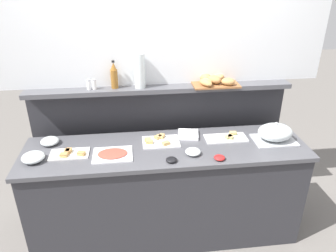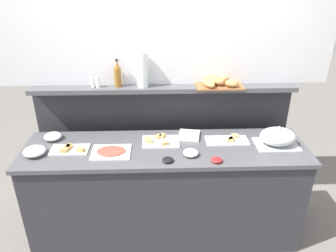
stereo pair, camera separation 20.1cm
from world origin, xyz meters
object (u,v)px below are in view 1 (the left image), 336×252
(sandwich_platter_side, at_px, (70,154))
(vinegar_bottle_amber, at_px, (114,76))
(cold_cuts_platter, at_px, (113,154))
(condiment_bowl_dark, at_px, (171,160))
(salt_shaker, at_px, (89,85))
(bread_basket, at_px, (214,81))
(glass_bowl_large, at_px, (193,152))
(pepper_shaker, at_px, (94,84))
(glass_bowl_small, at_px, (50,141))
(glass_bowl_medium, at_px, (33,158))
(sandwich_platter_rear, at_px, (227,138))
(condiment_bowl_cream, at_px, (219,158))
(napkin_stack, at_px, (188,134))
(serving_cloche, at_px, (275,133))
(sandwich_platter_front, at_px, (160,141))
(water_carafe, at_px, (140,71))

(sandwich_platter_side, relative_size, vinegar_bottle_amber, 1.25)
(cold_cuts_platter, bearing_deg, condiment_bowl_dark, -18.00)
(salt_shaker, relative_size, bread_basket, 0.22)
(glass_bowl_large, height_order, pepper_shaker, pepper_shaker)
(sandwich_platter_side, xyz_separation_m, glass_bowl_small, (-0.18, 0.19, 0.02))
(glass_bowl_medium, relative_size, salt_shaker, 1.93)
(sandwich_platter_side, relative_size, glass_bowl_large, 2.49)
(sandwich_platter_rear, bearing_deg, glass_bowl_medium, -173.72)
(glass_bowl_small, distance_m, condiment_bowl_cream, 1.36)
(sandwich_platter_side, relative_size, napkin_stack, 1.73)
(serving_cloche, xyz_separation_m, bread_basket, (-0.44, 0.40, 0.33))
(condiment_bowl_dark, bearing_deg, serving_cloche, 13.37)
(cold_cuts_platter, xyz_separation_m, glass_bowl_small, (-0.51, 0.23, 0.02))
(bread_basket, bearing_deg, condiment_bowl_cream, -97.86)
(sandwich_platter_front, xyz_separation_m, salt_shaker, (-0.56, 0.31, 0.40))
(water_carafe, bearing_deg, napkin_stack, -31.00)
(vinegar_bottle_amber, bearing_deg, cold_cuts_platter, -93.82)
(sandwich_platter_rear, xyz_separation_m, glass_bowl_large, (-0.33, -0.22, 0.01))
(sandwich_platter_rear, bearing_deg, sandwich_platter_front, 179.57)
(salt_shaker, bearing_deg, condiment_bowl_dark, -44.88)
(glass_bowl_medium, bearing_deg, sandwich_platter_side, 13.21)
(salt_shaker, bearing_deg, condiment_bowl_cream, -32.74)
(glass_bowl_medium, relative_size, napkin_stack, 0.99)
(sandwich_platter_side, xyz_separation_m, sandwich_platter_rear, (1.27, 0.11, -0.00))
(sandwich_platter_front, height_order, serving_cloche, serving_cloche)
(sandwich_platter_front, height_order, glass_bowl_small, glass_bowl_small)
(sandwich_platter_front, height_order, glass_bowl_medium, glass_bowl_medium)
(condiment_bowl_dark, distance_m, water_carafe, 0.81)
(salt_shaker, xyz_separation_m, pepper_shaker, (0.04, 0.00, 0.00))
(bread_basket, bearing_deg, pepper_shaker, 179.72)
(sandwich_platter_front, relative_size, cold_cuts_platter, 1.00)
(napkin_stack, relative_size, vinegar_bottle_amber, 0.72)
(sandwich_platter_side, xyz_separation_m, condiment_bowl_dark, (0.76, -0.19, 0.00))
(condiment_bowl_dark, height_order, water_carafe, water_carafe)
(condiment_bowl_cream, relative_size, vinegar_bottle_amber, 0.36)
(sandwich_platter_rear, height_order, glass_bowl_large, glass_bowl_large)
(sandwich_platter_side, xyz_separation_m, condiment_bowl_cream, (1.12, -0.20, 0.00))
(condiment_bowl_cream, distance_m, napkin_stack, 0.43)
(sandwich_platter_rear, height_order, cold_cuts_platter, sandwich_platter_rear)
(glass_bowl_medium, xyz_separation_m, napkin_stack, (1.21, 0.25, -0.02))
(sandwich_platter_front, height_order, napkin_stack, sandwich_platter_front)
(sandwich_platter_front, relative_size, sandwich_platter_rear, 0.86)
(glass_bowl_small, distance_m, condiment_bowl_dark, 1.02)
(cold_cuts_platter, bearing_deg, water_carafe, 62.47)
(cold_cuts_platter, relative_size, bread_basket, 0.75)
(glass_bowl_large, relative_size, pepper_shaker, 1.36)
(napkin_stack, height_order, vinegar_bottle_amber, vinegar_bottle_amber)
(sandwich_platter_front, bearing_deg, bread_basket, 31.30)
(cold_cuts_platter, bearing_deg, vinegar_bottle_amber, 86.18)
(glass_bowl_medium, bearing_deg, cold_cuts_platter, 1.23)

